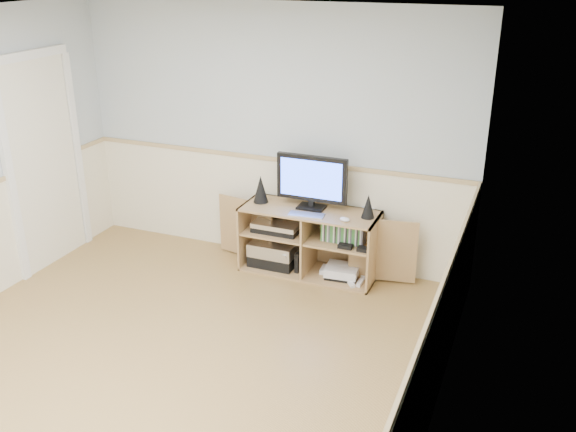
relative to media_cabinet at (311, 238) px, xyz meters
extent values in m
cube|color=tan|center=(-0.50, -2.03, -0.34)|extent=(4.00, 4.50, 0.02)
cube|color=white|center=(-0.50, -2.03, 2.18)|extent=(4.00, 4.50, 0.02)
cube|color=silver|center=(1.51, -2.03, 0.92)|extent=(0.02, 4.50, 2.50)
cube|color=silver|center=(-0.50, 0.23, 0.92)|extent=(4.00, 0.02, 2.50)
cube|color=#EFE5C4|center=(-0.50, 0.21, 0.17)|extent=(4.00, 0.01, 1.00)
cube|color=tan|center=(-0.50, 0.20, 0.69)|extent=(4.00, 0.02, 0.04)
cube|color=white|center=(-2.48, -0.73, 0.67)|extent=(0.03, 0.82, 2.00)
cube|color=tan|center=(0.00, -0.06, -0.32)|extent=(1.31, 0.49, 0.02)
cube|color=tan|center=(0.00, -0.06, 0.31)|extent=(1.31, 0.49, 0.02)
cube|color=tan|center=(-0.64, -0.06, -0.01)|extent=(0.02, 0.49, 0.65)
cube|color=tan|center=(0.64, -0.06, -0.01)|extent=(0.02, 0.49, 0.65)
cube|color=tan|center=(0.00, 0.18, -0.01)|extent=(1.31, 0.02, 0.65)
cube|color=tan|center=(0.00, -0.06, -0.01)|extent=(0.02, 0.47, 0.61)
cube|color=tan|center=(-0.33, -0.06, 0.05)|extent=(0.62, 0.45, 0.02)
cube|color=tan|center=(0.33, -0.06, 0.05)|extent=(0.62, 0.45, 0.02)
cube|color=tan|center=(-0.71, 0.01, -0.01)|extent=(0.63, 0.13, 0.61)
cube|color=tan|center=(0.71, 0.01, -0.01)|extent=(0.63, 0.13, 0.61)
cube|color=black|center=(0.00, -0.01, 0.33)|extent=(0.25, 0.18, 0.02)
cube|color=black|center=(0.00, -0.01, 0.37)|extent=(0.05, 0.04, 0.06)
cube|color=black|center=(0.00, -0.01, 0.62)|extent=(0.68, 0.05, 0.44)
cube|color=blue|center=(0.00, -0.03, 0.62)|extent=(0.60, 0.01, 0.36)
cone|color=black|center=(-0.51, -0.04, 0.45)|extent=(0.14, 0.14, 0.27)
cone|color=black|center=(0.56, -0.04, 0.43)|extent=(0.12, 0.12, 0.22)
cube|color=silver|center=(0.02, -0.20, 0.32)|extent=(0.34, 0.17, 0.01)
ellipsoid|color=white|center=(0.39, -0.20, 0.34)|extent=(0.11, 0.08, 0.04)
cube|color=black|center=(-0.37, -0.06, -0.26)|extent=(0.45, 0.33, 0.11)
cube|color=silver|center=(-0.37, -0.06, -0.14)|extent=(0.45, 0.33, 0.13)
cube|color=black|center=(-0.33, -0.06, 0.08)|extent=(0.45, 0.31, 0.05)
cube|color=silver|center=(-0.33, -0.06, 0.13)|extent=(0.45, 0.31, 0.05)
cube|color=black|center=(-0.09, -0.11, -0.21)|extent=(0.04, 0.14, 0.20)
cube|color=white|center=(0.23, -0.03, -0.29)|extent=(0.22, 0.18, 0.05)
cube|color=black|center=(0.35, -0.08, -0.30)|extent=(0.32, 0.26, 0.03)
cube|color=white|center=(0.35, -0.08, -0.24)|extent=(0.33, 0.28, 0.08)
cube|color=white|center=(0.55, -0.16, -0.30)|extent=(0.04, 0.14, 0.03)
cube|color=white|center=(0.53, 0.00, -0.30)|extent=(0.09, 0.15, 0.03)
cube|color=#3F8C3F|center=(0.35, -0.08, 0.15)|extent=(0.40, 0.14, 0.19)
cube|color=white|center=(0.50, 0.20, 0.27)|extent=(0.12, 0.03, 0.12)
camera|label=1|loc=(1.90, -5.33, 2.54)|focal=40.00mm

